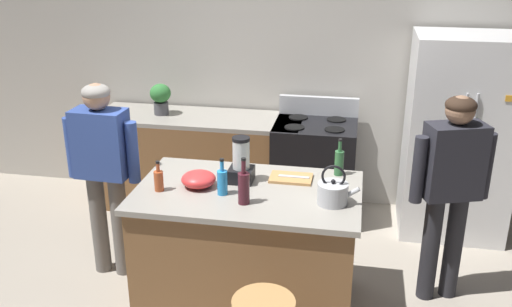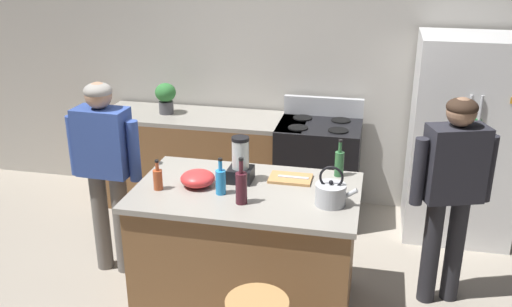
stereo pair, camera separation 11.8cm
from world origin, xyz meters
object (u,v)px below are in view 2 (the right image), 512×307
bottle_olive_oil (339,163)px  mixing_bowl (198,178)px  person_by_island_left (105,161)px  potted_plant (166,96)px  person_by_sink_right (452,183)px  bottle_wine (241,187)px  bottle_soda (221,181)px  cutting_board (290,178)px  blender_appliance (241,163)px  tea_kettle (331,193)px  chef_knife (293,177)px  kitchen_island (247,249)px  bottle_cooking_sauce (158,179)px  stove_range (318,170)px  refrigerator (463,139)px

bottle_olive_oil → mixing_bowl: bottle_olive_oil is taller
person_by_island_left → potted_plant: person_by_island_left is taller
person_by_sink_right → bottle_wine: bearing=-156.6°
bottle_wine → bottle_soda: (-0.17, 0.11, -0.02)m
bottle_soda → cutting_board: 0.54m
potted_plant → mixing_bowl: 1.77m
person_by_sink_right → potted_plant: (-2.55, 1.17, 0.16)m
mixing_bowl → blender_appliance: bearing=27.4°
tea_kettle → chef_knife: size_ratio=1.25×
person_by_island_left → person_by_sink_right: (2.55, 0.13, -0.00)m
kitchen_island → bottle_cooking_sauce: size_ratio=7.14×
person_by_island_left → blender_appliance: bearing=-6.0°
stove_range → mixing_bowl: bearing=-113.8°
potted_plant → bottle_soda: size_ratio=1.17×
bottle_olive_oil → chef_knife: 0.35m
person_by_sink_right → cutting_board: (-1.11, -0.15, -0.00)m
refrigerator → person_by_island_left: bearing=-155.6°
refrigerator → bottle_olive_oil: bearing=-131.5°
tea_kettle → chef_knife: 0.45m
blender_appliance → refrigerator: bearing=39.4°
person_by_island_left → person_by_sink_right: 2.56m
potted_plant → bottle_wine: 2.12m
bottle_olive_oil → bottle_cooking_sauce: bearing=-157.2°
stove_range → bottle_cooking_sauce: bottle_cooking_sauce is taller
bottle_soda → mixing_bowl: size_ratio=1.07×
refrigerator → cutting_board: bearing=-136.1°
person_by_island_left → cutting_board: 1.44m
stove_range → mixing_bowl: (-0.68, -1.54, 0.51)m
stove_range → blender_appliance: blender_appliance is taller
bottle_olive_oil → tea_kettle: bottle_olive_oil is taller
person_by_island_left → chef_knife: 1.46m
kitchen_island → potted_plant: bearing=127.0°
refrigerator → tea_kettle: size_ratio=6.54×
bottle_soda → chef_knife: 0.55m
blender_appliance → bottle_cooking_sauce: 0.58m
potted_plant → cutting_board: 1.96m
stove_range → chef_knife: stove_range is taller
blender_appliance → cutting_board: 0.38m
blender_appliance → cutting_board: size_ratio=1.10×
person_by_island_left → potted_plant: bearing=89.8°
bottle_wine → person_by_island_left: bearing=158.9°
person_by_island_left → cutting_board: (1.44, -0.02, -0.00)m
kitchen_island → potted_plant: 2.04m
bottle_cooking_sauce → bottle_soda: bearing=3.2°
blender_appliance → bottle_olive_oil: bearing=20.0°
refrigerator → bottle_olive_oil: size_ratio=6.52×
stove_range → blender_appliance: (-0.41, -1.40, 0.60)m
potted_plant → bottle_cooking_sauce: size_ratio=1.39×
kitchen_island → blender_appliance: blender_appliance is taller
bottle_wine → cutting_board: 0.52m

